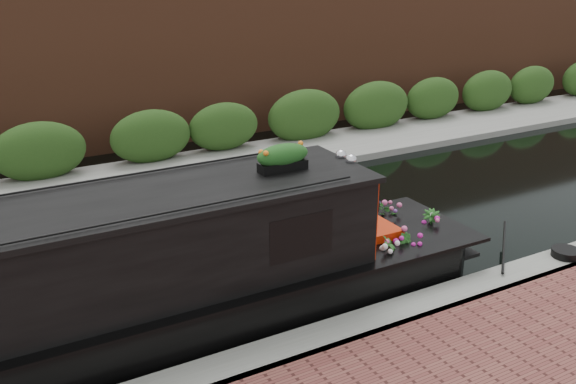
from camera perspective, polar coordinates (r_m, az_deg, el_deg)
ground at (r=11.07m, az=-4.45°, el=-5.04°), size 80.00×80.00×0.00m
near_bank_coping at (r=8.57m, az=5.31°, el=-13.27°), size 40.00×0.60×0.50m
far_bank_path at (r=14.72m, az=-11.46°, el=1.15°), size 40.00×2.40×0.34m
far_hedge at (r=15.54m, az=-12.53°, el=2.09°), size 40.00×1.10×2.80m
far_brick_wall at (r=17.48m, az=-14.63°, el=3.93°), size 40.00×1.00×8.00m
narrowboat at (r=8.31m, az=-17.44°, el=-9.19°), size 10.97×2.03×2.57m
rope_fender at (r=11.06m, az=13.55°, el=-4.67°), size 0.33×0.36×0.33m
coiled_mooring_rope at (r=11.08m, az=23.48°, el=-4.99°), size 0.45×0.45×0.12m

